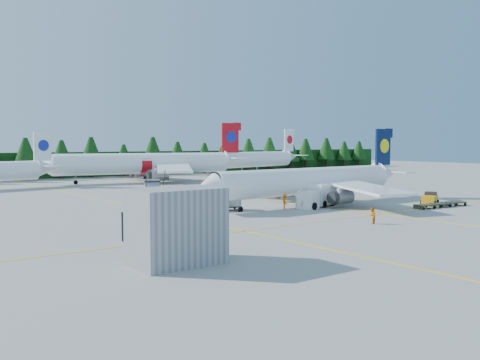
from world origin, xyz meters
TOP-DOWN VIEW (x-y plane):
  - ground at (0.00, 0.00)m, footprint 320.00×320.00m
  - taxi_stripe_a at (-14.00, 20.00)m, footprint 0.25×120.00m
  - taxi_stripe_b at (6.00, 20.00)m, footprint 0.25×120.00m
  - taxi_stripe_cross at (0.00, -6.00)m, footprint 80.00×0.25m
  - treeline_hedge at (0.00, 82.00)m, footprint 220.00×4.00m
  - terminal_building at (-26.00, -14.00)m, footprint 6.00×4.00m
  - airliner_navy at (4.92, 5.66)m, footprint 35.59×29.27m
  - airliner_red at (6.60, 56.46)m, footprint 43.42×35.43m
  - airliner_far_right at (41.01, 67.00)m, footprint 41.64×10.79m
  - airstairs at (-16.33, 6.71)m, footprint 5.05×6.85m
  - service_truck at (4.70, 3.19)m, footprint 6.58×3.87m
  - baggage_tug at (18.32, -4.33)m, footprint 3.42×2.68m
  - dolly_train at (17.47, -6.49)m, footprint 8.80×2.42m
  - uld_pair at (-7.13, 7.94)m, footprint 5.25×3.11m
  - crew_a at (1.84, 2.65)m, footprint 0.80×0.68m
  - crew_b at (-0.89, -10.36)m, footprint 1.00×0.92m
  - crew_c at (0.21, 4.17)m, footprint 0.76×0.89m

SIDE VIEW (x-z plane):
  - ground at x=0.00m, z-range 0.00..0.00m
  - taxi_stripe_a at x=-14.00m, z-range 0.00..0.01m
  - taxi_stripe_b at x=6.00m, z-range 0.00..0.01m
  - taxi_stripe_cross at x=0.00m, z-range 0.00..0.01m
  - dolly_train at x=17.47m, z-range 0.39..0.53m
  - baggage_tug at x=18.32m, z-range -0.01..1.61m
  - crew_b at x=-0.89m, z-range 0.00..1.67m
  - airstairs at x=-16.33m, z-range -1.15..2.92m
  - crew_c at x=0.21m, z-range 0.00..1.82m
  - crew_a at x=1.84m, z-range 0.00..1.86m
  - uld_pair at x=-7.13m, z-range 0.30..2.04m
  - service_truck at x=4.70m, z-range -0.01..2.98m
  - terminal_building at x=-26.00m, z-range 0.00..5.20m
  - treeline_hedge at x=0.00m, z-range 0.00..6.00m
  - airliner_navy at x=4.92m, z-range -2.06..8.28m
  - airliner_far_right at x=41.01m, z-range -2.27..9.92m
  - airliner_red at x=6.60m, z-range -2.53..10.18m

